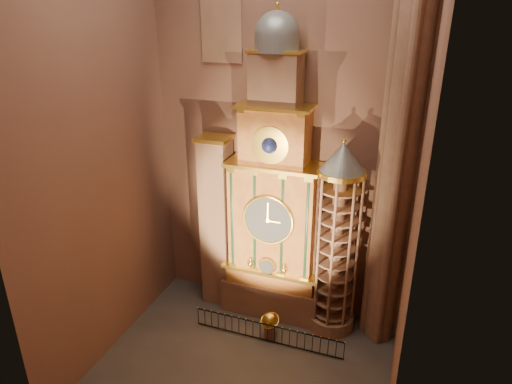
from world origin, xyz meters
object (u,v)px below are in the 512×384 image
at_px(celestial_globe, 270,323).
at_px(iron_railing, 267,333).
at_px(astronomical_clock, 274,206).
at_px(stair_turret, 336,242).
at_px(portrait_tower, 217,222).

distance_m(celestial_globe, iron_railing, 0.53).
relative_size(astronomical_clock, stair_turret, 1.55).
bearing_deg(portrait_tower, iron_railing, -34.71).
bearing_deg(astronomical_clock, stair_turret, -4.30).
xyz_separation_m(astronomical_clock, iron_railing, (0.60, -2.76, -6.09)).
height_order(celestial_globe, iron_railing, celestial_globe).
bearing_deg(celestial_globe, astronomical_clock, 104.39).
height_order(astronomical_clock, celestial_globe, astronomical_clock).
bearing_deg(astronomical_clock, celestial_globe, -75.61).
distance_m(astronomical_clock, portrait_tower, 3.73).
xyz_separation_m(stair_turret, iron_railing, (-2.90, -2.49, -4.68)).
distance_m(stair_turret, iron_railing, 6.04).
distance_m(portrait_tower, stair_turret, 6.91).
relative_size(astronomical_clock, celestial_globe, 11.11).
bearing_deg(iron_railing, stair_turret, 40.72).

